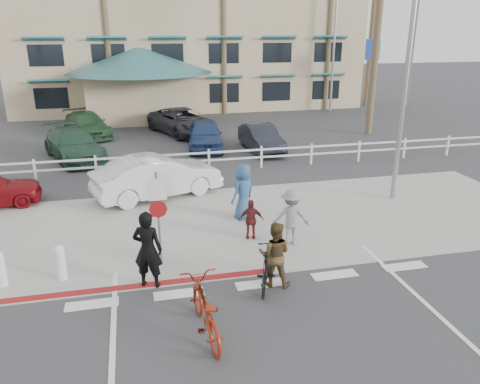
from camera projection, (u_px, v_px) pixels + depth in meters
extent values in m
plane|color=#333335|center=(266.00, 297.00, 11.05)|extent=(140.00, 140.00, 0.00)
cube|color=#333335|center=(295.00, 351.00, 9.21)|extent=(12.00, 16.00, 0.01)
cube|color=gray|center=(228.00, 224.00, 15.18)|extent=(22.00, 7.00, 0.01)
cube|color=#333335|center=(208.00, 186.00, 18.86)|extent=(40.00, 5.00, 0.01)
cube|color=#333335|center=(181.00, 136.00, 27.58)|extent=(50.00, 16.00, 0.01)
cube|color=maroon|center=(136.00, 286.00, 11.50)|extent=(7.00, 0.25, 0.02)
imported|color=maroon|center=(205.00, 310.00, 9.54)|extent=(0.95, 2.28, 1.17)
imported|color=black|center=(148.00, 250.00, 11.23)|extent=(0.84, 0.70, 1.97)
imported|color=black|center=(266.00, 268.00, 11.34)|extent=(1.11, 1.80, 1.05)
imported|color=#4F3B1F|center=(275.00, 254.00, 11.33)|extent=(0.99, 0.89, 1.67)
imported|color=gray|center=(291.00, 217.00, 13.52)|extent=(1.21, 0.88, 1.69)
imported|color=maroon|center=(251.00, 220.00, 13.89)|extent=(0.78, 0.46, 1.25)
imported|color=#2B4C76|center=(243.00, 192.00, 15.36)|extent=(1.09, 1.01, 1.88)
imported|color=silver|center=(157.00, 176.00, 17.44)|extent=(5.04, 3.09, 1.57)
imported|color=#224332|center=(74.00, 145.00, 22.44)|extent=(3.63, 5.40, 1.45)
imported|color=navy|center=(205.00, 135.00, 24.45)|extent=(2.26, 4.50, 1.47)
imported|color=black|center=(261.00, 138.00, 23.99)|extent=(1.60, 4.12, 1.34)
imported|color=#274D2D|center=(87.00, 125.00, 27.29)|extent=(3.34, 5.10, 1.37)
imported|color=#2A2A34|center=(182.00, 121.00, 27.89)|extent=(4.28, 5.93, 1.50)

